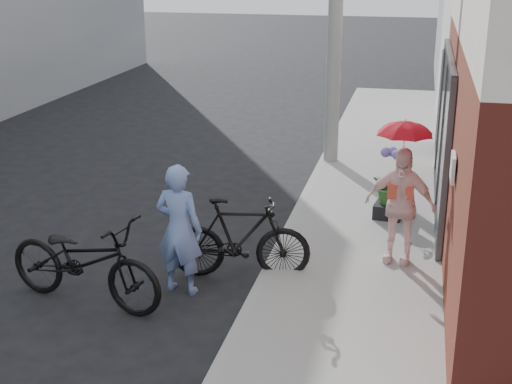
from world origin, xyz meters
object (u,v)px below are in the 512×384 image
(bike_right, at_px, (240,238))
(kimono_woman, at_px, (400,205))
(bike_left, at_px, (84,261))
(planter, at_px, (388,210))
(officer, at_px, (179,229))

(bike_right, bearing_deg, kimono_woman, -79.89)
(bike_left, distance_m, bike_right, 2.00)
(planter, bearing_deg, bike_left, -134.45)
(bike_right, xyz_separation_m, kimono_woman, (1.99, 0.74, 0.36))
(officer, bearing_deg, bike_right, -131.61)
(bike_left, xyz_separation_m, planter, (3.45, 3.52, -0.34))
(bike_left, relative_size, bike_right, 1.18)
(officer, xyz_separation_m, kimono_woman, (2.63, 1.29, 0.08))
(officer, height_order, bike_right, officer)
(officer, bearing_deg, planter, -122.44)
(bike_left, bearing_deg, officer, -48.83)
(officer, height_order, planter, officer)
(bike_left, height_order, planter, bike_left)
(bike_right, height_order, kimono_woman, kimono_woman)
(officer, bearing_deg, bike_left, 36.96)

